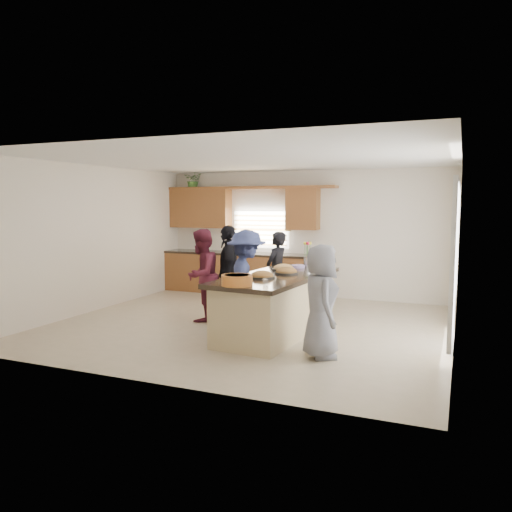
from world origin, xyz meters
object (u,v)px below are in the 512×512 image
at_px(island, 277,306).
at_px(woman_right_back, 247,281).
at_px(salad_bowl, 237,280).
at_px(woman_left_mid, 202,275).
at_px(woman_right_front, 321,301).
at_px(woman_left_front, 229,272).
at_px(woman_left_back, 277,271).

height_order(island, woman_right_back, woman_right_back).
xyz_separation_m(salad_bowl, woman_left_mid, (-1.39, 1.52, -0.22)).
height_order(woman_left_mid, woman_right_back, woman_right_back).
distance_m(island, salad_bowl, 1.32).
distance_m(woman_left_mid, woman_right_front, 2.80).
relative_size(island, woman_right_front, 1.82).
bearing_deg(woman_right_back, woman_right_front, -148.59).
xyz_separation_m(island, woman_right_back, (-0.49, -0.08, 0.38)).
relative_size(woman_left_mid, woman_left_front, 0.96).
distance_m(salad_bowl, woman_left_front, 2.08).
bearing_deg(salad_bowl, island, 82.67).
xyz_separation_m(island, woman_left_back, (-0.60, 1.61, 0.32)).
xyz_separation_m(island, woman_left_front, (-1.15, 0.64, 0.39)).
bearing_deg(woman_left_back, woman_right_back, 13.77).
relative_size(island, woman_left_back, 1.81).
bearing_deg(island, salad_bowl, -92.15).
distance_m(island, woman_right_back, 0.62).
bearing_deg(woman_right_front, woman_left_back, 5.90).
relative_size(woman_left_mid, woman_right_back, 0.98).
distance_m(salad_bowl, woman_left_back, 2.83).
bearing_deg(woman_left_back, woman_left_mid, -26.67).
relative_size(woman_left_mid, woman_right_front, 1.06).
distance_m(woman_left_back, woman_right_front, 2.96).
bearing_deg(woman_left_back, island, 30.46).
relative_size(salad_bowl, woman_left_back, 0.28).
bearing_deg(woman_left_mid, woman_right_back, 66.56).
relative_size(island, woman_right_back, 1.68).
xyz_separation_m(woman_right_back, woman_right_front, (1.46, -0.83, -0.06)).
relative_size(salad_bowl, woman_right_back, 0.26).
bearing_deg(woman_right_back, woman_left_front, 13.72).
xyz_separation_m(woman_left_back, woman_left_mid, (-0.95, -1.26, 0.04)).
relative_size(woman_left_front, woman_right_back, 1.02).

